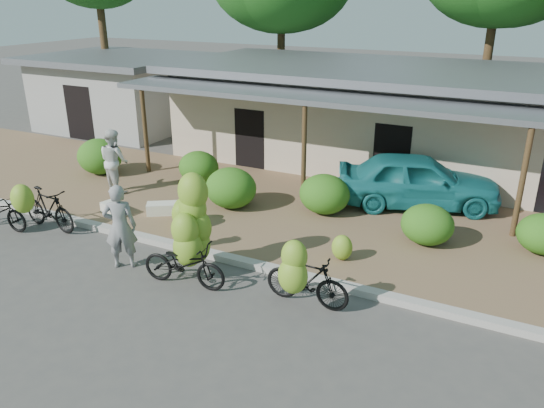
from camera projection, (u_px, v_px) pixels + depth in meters
The scene contains 22 objects.
ground at pixel (177, 305), 10.31m from camera, with size 100.00×100.00×0.00m, color #494744.
sidewalk at pixel (287, 213), 14.43m from camera, with size 60.00×6.00×0.12m, color brown.
curb at pixel (230, 259), 11.94m from camera, with size 60.00×0.25×0.15m, color #A8A399.
shop_main at pixel (358, 112), 18.74m from camera, with size 13.00×8.50×3.35m.
shop_grey at pixel (120, 91), 23.41m from camera, with size 7.00×6.00×3.15m.
hedge_0 at pixel (100, 156), 17.24m from camera, with size 1.49×1.34×1.16m, color #275F15.
hedge_1 at pixel (199, 167), 16.45m from camera, with size 1.28×1.15×1.00m, color #275F15.
hedge_2 at pixel (231, 188), 14.51m from camera, with size 1.43×1.29×1.12m, color #275F15.
hedge_3 at pixel (324, 194), 14.14m from camera, with size 1.37×1.23×1.07m, color #275F15.
hedge_4 at pixel (427, 225), 12.41m from camera, with size 1.23×1.11×0.96m, color #275F15.
hedge_5 at pixel (544, 234), 11.96m from camera, with size 1.19×1.07×0.93m, color #275F15.
bike_left at pixel (44, 207), 13.33m from camera, with size 1.86×1.23×1.41m.
bike_center at pixel (189, 241), 10.95m from camera, with size 1.90×1.28×2.29m.
bike_right at pixel (304, 277), 9.98m from camera, with size 1.72×1.14×1.63m.
loose_banana_a at pixel (182, 215), 13.29m from camera, with size 0.57×0.48×0.71m, color olive.
loose_banana_b at pixel (183, 211), 13.55m from camera, with size 0.55×0.46×0.68m, color olive.
loose_banana_c at pixel (342, 247), 11.72m from camera, with size 0.47×0.40×0.59m, color olive.
sack_near at pixel (163, 208), 14.22m from camera, with size 0.85×0.40×0.30m, color white.
sack_far at pixel (114, 209), 14.23m from camera, with size 0.75×0.38×0.28m, color white.
vendor at pixel (120, 227), 11.43m from camera, with size 0.70×0.46×1.92m, color gray.
bystander at pixel (114, 161), 15.59m from camera, with size 0.91×0.71×1.88m, color silver.
teal_van at pixel (417, 180), 14.54m from camera, with size 1.76×4.39×1.49m, color #1B767A.
Camera 1 is at (5.62, -7.07, 5.65)m, focal length 35.00 mm.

